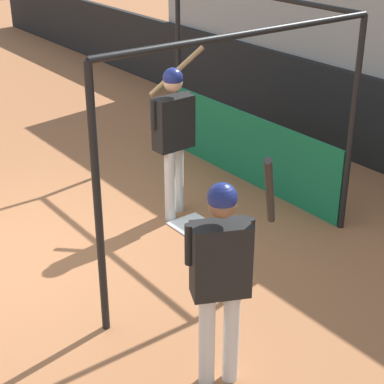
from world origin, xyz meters
name	(u,v)px	position (x,y,z in m)	size (l,w,h in m)	color
ground_plane	(10,257)	(0.00, 0.00, 0.00)	(60.00, 60.00, 0.00)	#935B38
outfield_wall	(335,111)	(0.00, 5.11, 0.64)	(24.00, 0.12, 1.27)	black
batting_cage	(212,113)	(0.06, 2.73, 1.11)	(3.33, 3.24, 2.49)	black
home_plate	(192,225)	(0.60, 2.02, 0.01)	(0.44, 0.44, 0.02)	white
player_batter	(174,128)	(0.25, 2.02, 1.11)	(0.51, 0.91, 1.95)	silver
player_waiting	(222,268)	(2.84, 0.62, 1.07)	(0.54, 0.78, 2.02)	silver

